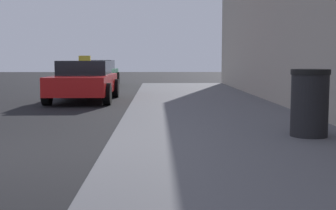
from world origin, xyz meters
name	(u,v)px	position (x,y,z in m)	size (l,w,h in m)	color
sidewalk	(253,152)	(4.00, 0.00, 0.07)	(4.00, 32.00, 0.15)	#5B5B60
trash_bin	(310,103)	(5.02, 0.80, 0.66)	(0.59, 0.59, 1.02)	black
car_red	(84,81)	(0.40, 8.34, 0.65)	(1.94, 4.05, 1.43)	red
car_green	(97,73)	(-0.24, 16.42, 0.64)	(1.94, 4.09, 1.27)	#196638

